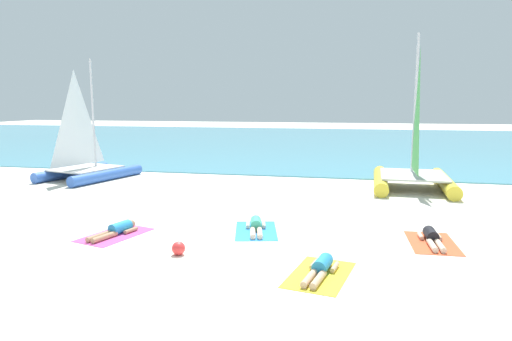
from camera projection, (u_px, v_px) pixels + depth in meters
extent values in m
plane|color=silver|center=(280.00, 181.00, 20.16)|extent=(120.00, 120.00, 0.00)
cube|color=#4C9EB7|center=(320.00, 141.00, 40.54)|extent=(120.00, 40.00, 0.05)
cylinder|color=yellow|center=(381.00, 180.00, 18.77)|extent=(0.69, 4.77, 0.54)
cylinder|color=yellow|center=(445.00, 183.00, 18.16)|extent=(0.69, 4.77, 0.54)
cube|color=silver|center=(413.00, 175.00, 18.20)|extent=(2.59, 3.12, 0.07)
cylinder|color=silver|center=(415.00, 104.00, 18.44)|extent=(0.11, 0.11, 5.66)
pyramid|color=#4CA54C|center=(417.00, 109.00, 17.39)|extent=(0.15, 2.49, 4.76)
cylinder|color=blue|center=(72.00, 172.00, 21.21)|extent=(1.42, 4.15, 0.47)
cylinder|color=blue|center=(108.00, 175.00, 20.27)|extent=(1.42, 4.15, 0.47)
cube|color=silver|center=(86.00, 168.00, 20.53)|extent=(2.73, 3.09, 0.06)
cylinder|color=silver|center=(93.00, 114.00, 20.69)|extent=(0.10, 0.10, 4.94)
pyramid|color=white|center=(76.00, 118.00, 19.85)|extent=(0.56, 2.13, 4.15)
cube|color=#D84C99|center=(115.00, 235.00, 11.91)|extent=(1.56, 2.12, 0.01)
cylinder|color=#268CCC|center=(120.00, 227.00, 12.06)|extent=(0.45, 0.68, 0.30)
sphere|color=tan|center=(131.00, 224.00, 12.42)|extent=(0.22, 0.22, 0.22)
cylinder|color=tan|center=(99.00, 236.00, 11.55)|extent=(0.34, 0.79, 0.14)
cylinder|color=tan|center=(104.00, 237.00, 11.46)|extent=(0.34, 0.79, 0.14)
cylinder|color=tan|center=(119.00, 228.00, 12.31)|extent=(0.22, 0.46, 0.10)
cylinder|color=tan|center=(131.00, 230.00, 12.11)|extent=(0.22, 0.46, 0.10)
cube|color=#338CD8|center=(256.00, 231.00, 12.30)|extent=(1.51, 2.10, 0.01)
cylinder|color=#3FB28C|center=(256.00, 223.00, 12.48)|extent=(0.44, 0.67, 0.30)
sphere|color=beige|center=(256.00, 219.00, 12.88)|extent=(0.22, 0.22, 0.22)
cylinder|color=beige|center=(253.00, 233.00, 11.85)|extent=(0.32, 0.79, 0.14)
cylinder|color=beige|center=(260.00, 233.00, 11.85)|extent=(0.32, 0.79, 0.14)
cylinder|color=beige|center=(248.00, 225.00, 12.64)|extent=(0.20, 0.46, 0.10)
cylinder|color=beige|center=(264.00, 225.00, 12.65)|extent=(0.20, 0.46, 0.10)
cube|color=yellow|center=(320.00, 275.00, 9.16)|extent=(1.43, 2.07, 0.01)
cylinder|color=#268CCC|center=(322.00, 264.00, 9.32)|extent=(0.41, 0.66, 0.30)
sphere|color=#D8AD84|center=(327.00, 258.00, 9.69)|extent=(0.22, 0.22, 0.22)
cylinder|color=#D8AD84|center=(309.00, 278.00, 8.78)|extent=(0.28, 0.79, 0.14)
cylinder|color=#D8AD84|center=(318.00, 280.00, 8.71)|extent=(0.28, 0.79, 0.14)
cylinder|color=#D8AD84|center=(314.00, 264.00, 9.56)|extent=(0.18, 0.46, 0.10)
cylinder|color=#D8AD84|center=(335.00, 267.00, 9.39)|extent=(0.18, 0.46, 0.10)
cube|color=#EA5933|center=(432.00, 243.00, 11.24)|extent=(1.18, 1.95, 0.01)
cylinder|color=black|center=(431.00, 234.00, 11.41)|extent=(0.33, 0.63, 0.30)
sphere|color=beige|center=(428.00, 230.00, 11.81)|extent=(0.22, 0.22, 0.22)
cylinder|color=beige|center=(432.00, 245.00, 10.80)|extent=(0.17, 0.79, 0.14)
cylinder|color=beige|center=(440.00, 246.00, 10.77)|extent=(0.17, 0.79, 0.14)
cylinder|color=beige|center=(420.00, 236.00, 11.61)|extent=(0.12, 0.45, 0.10)
cylinder|color=beige|center=(439.00, 237.00, 11.54)|extent=(0.12, 0.45, 0.10)
sphere|color=red|center=(178.00, 248.00, 10.34)|extent=(0.31, 0.31, 0.31)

